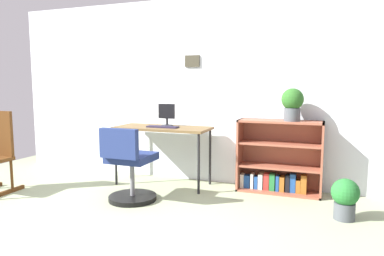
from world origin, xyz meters
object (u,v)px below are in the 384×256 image
potted_plant_on_shelf (292,103)px  potted_plant_floor (345,197)px  office_chair (129,169)px  monitor (167,115)px  bookshelf_low (279,161)px  desk (163,132)px  keyboard (163,127)px

potted_plant_on_shelf → potted_plant_floor: potted_plant_on_shelf is taller
potted_plant_on_shelf → potted_plant_floor: size_ratio=0.95×
office_chair → monitor: bearing=86.3°
monitor → office_chair: size_ratio=0.34×
bookshelf_low → potted_plant_floor: bearing=-44.3°
desk → potted_plant_floor: (2.09, -0.47, -0.46)m
desk → monitor: size_ratio=4.22×
monitor → office_chair: bearing=-93.7°
desk → potted_plant_floor: bearing=-12.6°
keyboard → potted_plant_floor: 2.16m
office_chair → potted_plant_on_shelf: bearing=29.2°
office_chair → bookshelf_low: (1.44, 0.94, 0.01)m
bookshelf_low → potted_plant_floor: (0.69, -0.68, -0.15)m
desk → monitor: (0.01, 0.11, 0.20)m
monitor → bookshelf_low: 1.48m
potted_plant_floor → keyboard: bearing=168.9°
monitor → office_chair: 0.99m
desk → potted_plant_floor: 2.19m
monitor → potted_plant_on_shelf: bearing=1.5°
desk → monitor: monitor is taller
desk → keyboard: size_ratio=3.00×
office_chair → bookshelf_low: bookshelf_low is taller
potted_plant_on_shelf → potted_plant_floor: (0.56, -0.62, -0.83)m
bookshelf_low → keyboard: bearing=-168.7°
keyboard → office_chair: size_ratio=0.48×
desk → bookshelf_low: 1.44m
bookshelf_low → potted_plant_on_shelf: (0.14, -0.06, 0.68)m
desk → potted_plant_floor: desk is taller
monitor → bookshelf_low: (1.39, 0.10, -0.51)m
bookshelf_low → potted_plant_floor: size_ratio=2.46×
bookshelf_low → monitor: bearing=-176.0°
desk → office_chair: bearing=-93.9°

